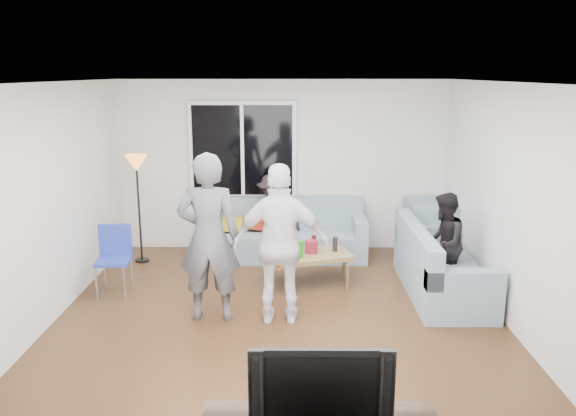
{
  "coord_description": "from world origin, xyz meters",
  "views": [
    {
      "loc": [
        0.15,
        -5.93,
        2.7
      ],
      "look_at": [
        0.1,
        0.6,
        1.15
      ],
      "focal_mm": 35.75,
      "sensor_mm": 36.0,
      "label": 1
    }
  ],
  "objects_px": {
    "player_right": "(281,245)",
    "spectator_back": "(273,216)",
    "coffee_table": "(308,268)",
    "sofa_back_section": "(288,229)",
    "floor_lamp": "(139,209)",
    "spectator_right": "(443,243)",
    "side_chair": "(113,262)",
    "television": "(321,380)",
    "player_left": "(209,238)",
    "sofa_right_section": "(443,261)"
  },
  "relations": [
    {
      "from": "player_right",
      "to": "spectator_back",
      "type": "xyz_separation_m",
      "value": [
        -0.17,
        2.3,
        -0.26
      ]
    },
    {
      "from": "player_right",
      "to": "coffee_table",
      "type": "bearing_deg",
      "value": -105.06
    },
    {
      "from": "sofa_back_section",
      "to": "coffee_table",
      "type": "distance_m",
      "value": 1.15
    },
    {
      "from": "coffee_table",
      "to": "spectator_back",
      "type": "relative_size",
      "value": 0.88
    },
    {
      "from": "floor_lamp",
      "to": "spectator_right",
      "type": "relative_size",
      "value": 1.23
    },
    {
      "from": "coffee_table",
      "to": "spectator_right",
      "type": "xyz_separation_m",
      "value": [
        1.67,
        -0.3,
        0.44
      ]
    },
    {
      "from": "floor_lamp",
      "to": "player_right",
      "type": "relative_size",
      "value": 0.88
    },
    {
      "from": "player_right",
      "to": "spectator_right",
      "type": "relative_size",
      "value": 1.39
    },
    {
      "from": "side_chair",
      "to": "television",
      "type": "xyz_separation_m",
      "value": [
        2.39,
        -3.26,
        0.28
      ]
    },
    {
      "from": "player_left",
      "to": "player_right",
      "type": "xyz_separation_m",
      "value": [
        0.79,
        -0.07,
        -0.06
      ]
    },
    {
      "from": "sofa_right_section",
      "to": "player_right",
      "type": "distance_m",
      "value": 2.21
    },
    {
      "from": "spectator_right",
      "to": "player_left",
      "type": "bearing_deg",
      "value": -54.47
    },
    {
      "from": "sofa_back_section",
      "to": "player_left",
      "type": "distance_m",
      "value": 2.41
    },
    {
      "from": "sofa_right_section",
      "to": "coffee_table",
      "type": "xyz_separation_m",
      "value": [
        -1.67,
        0.33,
        -0.22
      ]
    },
    {
      "from": "floor_lamp",
      "to": "spectator_right",
      "type": "height_order",
      "value": "floor_lamp"
    },
    {
      "from": "sofa_right_section",
      "to": "spectator_back",
      "type": "bearing_deg",
      "value": 55.95
    },
    {
      "from": "spectator_back",
      "to": "player_left",
      "type": "bearing_deg",
      "value": -106.51
    },
    {
      "from": "player_left",
      "to": "television",
      "type": "relative_size",
      "value": 1.99
    },
    {
      "from": "player_right",
      "to": "sofa_right_section",
      "type": "bearing_deg",
      "value": -156.69
    },
    {
      "from": "sofa_back_section",
      "to": "player_right",
      "type": "bearing_deg",
      "value": -91.36
    },
    {
      "from": "player_right",
      "to": "player_left",
      "type": "bearing_deg",
      "value": -4.67
    },
    {
      "from": "coffee_table",
      "to": "television",
      "type": "height_order",
      "value": "television"
    },
    {
      "from": "side_chair",
      "to": "player_right",
      "type": "height_order",
      "value": "player_right"
    },
    {
      "from": "player_left",
      "to": "television",
      "type": "distance_m",
      "value": 2.81
    },
    {
      "from": "player_right",
      "to": "television",
      "type": "relative_size",
      "value": 1.87
    },
    {
      "from": "sofa_back_section",
      "to": "player_left",
      "type": "height_order",
      "value": "player_left"
    },
    {
      "from": "side_chair",
      "to": "player_left",
      "type": "relative_size",
      "value": 0.46
    },
    {
      "from": "floor_lamp",
      "to": "sofa_right_section",
      "type": "bearing_deg",
      "value": -16.51
    },
    {
      "from": "player_right",
      "to": "floor_lamp",
      "type": "bearing_deg",
      "value": -44.09
    },
    {
      "from": "player_left",
      "to": "spectator_back",
      "type": "bearing_deg",
      "value": -105.25
    },
    {
      "from": "sofa_back_section",
      "to": "spectator_back",
      "type": "distance_m",
      "value": 0.3
    },
    {
      "from": "sofa_back_section",
      "to": "television",
      "type": "bearing_deg",
      "value": -86.94
    },
    {
      "from": "sofa_back_section",
      "to": "floor_lamp",
      "type": "distance_m",
      "value": 2.17
    },
    {
      "from": "side_chair",
      "to": "spectator_back",
      "type": "distance_m",
      "value": 2.46
    },
    {
      "from": "player_left",
      "to": "player_right",
      "type": "distance_m",
      "value": 0.8
    },
    {
      "from": "side_chair",
      "to": "floor_lamp",
      "type": "xyz_separation_m",
      "value": [
        0.0,
        1.29,
        0.35
      ]
    },
    {
      "from": "sofa_back_section",
      "to": "spectator_right",
      "type": "height_order",
      "value": "spectator_right"
    },
    {
      "from": "player_right",
      "to": "spectator_right",
      "type": "xyz_separation_m",
      "value": [
        1.99,
        0.87,
        -0.25
      ]
    },
    {
      "from": "spectator_back",
      "to": "coffee_table",
      "type": "bearing_deg",
      "value": -67.19
    },
    {
      "from": "spectator_back",
      "to": "sofa_right_section",
      "type": "bearing_deg",
      "value": -34.95
    },
    {
      "from": "coffee_table",
      "to": "player_left",
      "type": "xyz_separation_m",
      "value": [
        -1.12,
        -1.1,
        0.74
      ]
    },
    {
      "from": "sofa_right_section",
      "to": "side_chair",
      "type": "relative_size",
      "value": 2.33
    },
    {
      "from": "coffee_table",
      "to": "spectator_right",
      "type": "relative_size",
      "value": 0.86
    },
    {
      "from": "spectator_back",
      "to": "spectator_right",
      "type": "bearing_deg",
      "value": -34.34
    },
    {
      "from": "player_left",
      "to": "player_right",
      "type": "bearing_deg",
      "value": 175.24
    },
    {
      "from": "coffee_table",
      "to": "side_chair",
      "type": "height_order",
      "value": "side_chair"
    },
    {
      "from": "sofa_back_section",
      "to": "spectator_back",
      "type": "bearing_deg",
      "value": 172.31
    },
    {
      "from": "side_chair",
      "to": "player_left",
      "type": "height_order",
      "value": "player_left"
    },
    {
      "from": "side_chair",
      "to": "player_left",
      "type": "xyz_separation_m",
      "value": [
        1.29,
        -0.68,
        0.51
      ]
    },
    {
      "from": "sofa_right_section",
      "to": "television",
      "type": "height_order",
      "value": "television"
    }
  ]
}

